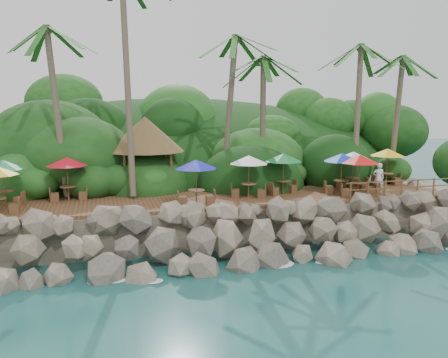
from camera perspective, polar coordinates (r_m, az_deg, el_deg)
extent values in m
plane|color=#19514F|center=(22.30, 4.02, -11.05)|extent=(140.00, 140.00, 0.00)
cube|color=gray|center=(37.04, -3.96, -1.23)|extent=(32.00, 25.20, 2.10)
ellipsoid|color=#143811|center=(44.50, -5.77, -0.89)|extent=(44.80, 28.00, 15.40)
cube|color=brown|center=(27.24, 0.00, -2.49)|extent=(26.00, 5.00, 0.20)
ellipsoid|color=white|center=(21.61, -20.05, -12.18)|extent=(1.20, 0.80, 0.06)
ellipsoid|color=white|center=(21.52, -11.91, -11.91)|extent=(1.20, 0.80, 0.06)
ellipsoid|color=white|center=(21.84, -3.87, -11.40)|extent=(1.20, 0.80, 0.06)
ellipsoid|color=white|center=(22.56, 3.77, -10.72)|extent=(1.20, 0.80, 0.06)
ellipsoid|color=white|center=(23.64, 10.79, -9.93)|extent=(1.20, 0.80, 0.06)
ellipsoid|color=white|center=(25.03, 17.07, -9.09)|extent=(1.20, 0.80, 0.06)
ellipsoid|color=white|center=(26.70, 22.61, -8.26)|extent=(1.20, 0.80, 0.06)
cylinder|color=brown|center=(28.66, -19.55, 7.50)|extent=(1.19, 1.38, 9.65)
ellipsoid|color=#23601E|center=(28.97, -20.08, 17.10)|extent=(6.00, 6.00, 2.40)
cylinder|color=brown|center=(28.28, -11.61, 11.29)|extent=(0.47, 3.02, 12.89)
cylinder|color=brown|center=(30.09, 0.62, 7.89)|extent=(1.01, 1.44, 9.46)
ellipsoid|color=#23601E|center=(30.36, 0.64, 16.87)|extent=(6.00, 6.00, 2.40)
cylinder|color=brown|center=(30.81, 4.70, 6.76)|extent=(0.67, 1.05, 8.27)
ellipsoid|color=#23601E|center=(30.92, 4.80, 14.44)|extent=(6.00, 6.00, 2.40)
cylinder|color=brown|center=(32.58, 15.84, 7.41)|extent=(1.15, 1.45, 9.19)
ellipsoid|color=#23601E|center=(32.80, 16.20, 15.48)|extent=(6.00, 6.00, 2.40)
cylinder|color=brown|center=(34.75, 20.13, 6.68)|extent=(0.62, 0.91, 8.50)
ellipsoid|color=#23601E|center=(34.87, 20.52, 13.66)|extent=(6.00, 6.00, 2.40)
cylinder|color=brown|center=(28.81, -11.90, 0.57)|extent=(0.16, 0.16, 2.40)
cylinder|color=brown|center=(29.08, -6.39, 0.79)|extent=(0.16, 0.16, 2.40)
cylinder|color=brown|center=(31.58, -12.18, 1.30)|extent=(0.16, 0.16, 2.40)
cylinder|color=brown|center=(31.83, -7.14, 1.49)|extent=(0.16, 0.16, 2.40)
cone|color=brown|center=(30.06, -9.52, 5.40)|extent=(4.90, 4.90, 2.20)
cylinder|color=brown|center=(30.43, 15.26, -0.64)|extent=(0.09, 0.09, 0.80)
cylinder|color=brown|center=(30.37, 15.29, 0.12)|extent=(0.90, 0.90, 0.05)
cylinder|color=brown|center=(30.31, 15.32, 0.83)|extent=(0.05, 0.05, 2.37)
cone|color=silver|center=(30.19, 15.40, 2.75)|extent=(2.26, 2.26, 0.48)
cube|color=brown|center=(30.07, 14.02, -0.99)|extent=(0.46, 0.46, 0.50)
cube|color=brown|center=(30.86, 16.44, -0.84)|extent=(0.46, 0.46, 0.50)
cylinder|color=brown|center=(25.26, -3.36, -2.28)|extent=(0.09, 0.09, 0.80)
cylinder|color=brown|center=(25.18, -3.37, -1.36)|extent=(0.90, 0.90, 0.05)
cylinder|color=brown|center=(25.12, -3.38, -0.52)|extent=(0.05, 0.05, 2.37)
cone|color=#0C0FA6|center=(24.97, -3.40, 1.80)|extent=(2.26, 2.26, 0.48)
cube|color=brown|center=(25.19, -5.06, -2.68)|extent=(0.48, 0.48, 0.50)
cube|color=brown|center=(25.40, -1.68, -2.54)|extent=(0.48, 0.48, 0.50)
cylinder|color=brown|center=(27.27, 2.99, -1.43)|extent=(0.09, 0.09, 0.80)
cylinder|color=brown|center=(27.20, 2.99, -0.58)|extent=(0.90, 0.90, 0.05)
cylinder|color=brown|center=(27.14, 3.00, 0.20)|extent=(0.05, 0.05, 2.37)
cone|color=white|center=(27.00, 3.02, 2.35)|extent=(2.26, 2.26, 0.48)
cube|color=brown|center=(27.32, 1.40, -1.72)|extent=(0.57, 0.57, 0.50)
cube|color=brown|center=(27.29, 4.57, -1.76)|extent=(0.57, 0.57, 0.50)
cylinder|color=brown|center=(27.64, -24.94, -2.13)|extent=(0.09, 0.09, 0.80)
cylinder|color=brown|center=(27.57, -24.99, -1.29)|extent=(0.90, 0.90, 0.05)
cylinder|color=brown|center=(27.51, -25.05, -0.52)|extent=(0.05, 0.05, 2.37)
cone|color=#0D763E|center=(27.37, -25.19, 1.59)|extent=(2.26, 2.26, 0.48)
cube|color=brown|center=(27.32, -23.52, -2.48)|extent=(0.57, 0.57, 0.50)
cylinder|color=brown|center=(27.73, -18.29, -1.70)|extent=(0.09, 0.09, 0.80)
cylinder|color=brown|center=(27.66, -18.34, -0.87)|extent=(0.90, 0.90, 0.05)
cylinder|color=brown|center=(27.60, -18.38, -0.10)|extent=(0.05, 0.05, 2.37)
cone|color=red|center=(27.46, -18.48, 2.01)|extent=(2.26, 2.26, 0.48)
cube|color=brown|center=(27.71, -19.83, -2.11)|extent=(0.51, 0.51, 0.50)
cube|color=brown|center=(27.82, -16.73, -1.91)|extent=(0.51, 0.51, 0.50)
cylinder|color=brown|center=(29.27, 13.97, -0.96)|extent=(0.09, 0.09, 0.80)
cylinder|color=brown|center=(29.20, 14.00, -0.17)|extent=(0.90, 0.90, 0.05)
cylinder|color=brown|center=(29.14, 14.03, 0.56)|extent=(0.05, 0.05, 2.37)
cone|color=#0D2DAF|center=(29.01, 14.10, 2.56)|extent=(2.26, 2.26, 0.48)
cube|color=brown|center=(29.08, 12.53, -1.27)|extent=(0.54, 0.54, 0.50)
cube|color=brown|center=(29.52, 15.36, -1.23)|extent=(0.54, 0.54, 0.50)
cylinder|color=brown|center=(28.49, 7.13, -1.03)|extent=(0.09, 0.09, 0.80)
cylinder|color=brown|center=(28.42, 7.15, -0.22)|extent=(0.90, 0.90, 0.05)
cylinder|color=brown|center=(28.36, 7.16, 0.53)|extent=(0.05, 0.05, 2.37)
cone|color=#0B6A27|center=(28.23, 7.21, 2.58)|extent=(2.26, 2.26, 0.48)
cube|color=brown|center=(28.00, 6.01, -1.50)|extent=(0.59, 0.59, 0.50)
cube|color=brown|center=(29.03, 8.20, -1.17)|extent=(0.59, 0.59, 0.50)
cube|color=brown|center=(25.57, -24.04, -3.27)|extent=(0.49, 0.49, 0.50)
cylinder|color=brown|center=(33.12, 19.03, -0.04)|extent=(0.09, 0.09, 0.80)
cylinder|color=brown|center=(33.06, 19.06, 0.66)|extent=(0.90, 0.90, 0.05)
cylinder|color=brown|center=(33.01, 19.10, 1.30)|extent=(0.05, 0.05, 2.37)
cone|color=yellow|center=(32.90, 19.19, 3.07)|extent=(2.26, 2.26, 0.48)
cube|color=brown|center=(32.72, 17.94, -0.36)|extent=(0.46, 0.46, 0.50)
cube|color=brown|center=(33.59, 20.06, -0.24)|extent=(0.46, 0.46, 0.50)
cylinder|color=brown|center=(28.68, 15.95, -1.24)|extent=(0.09, 0.09, 0.80)
cylinder|color=brown|center=(28.62, 15.99, -0.44)|extent=(0.90, 0.90, 0.05)
cylinder|color=brown|center=(28.56, 16.02, 0.31)|extent=(0.05, 0.05, 2.37)
cone|color=red|center=(28.43, 16.11, 2.34)|extent=(2.26, 2.26, 0.48)
cube|color=brown|center=(28.57, 14.46, -1.53)|extent=(0.58, 0.58, 0.50)
cube|color=brown|center=(28.87, 17.40, -1.55)|extent=(0.58, 0.58, 0.50)
cylinder|color=brown|center=(27.54, 15.06, -1.41)|extent=(0.10, 0.10, 1.00)
cylinder|color=brown|center=(28.10, 17.01, -1.29)|extent=(0.10, 0.10, 1.00)
cylinder|color=brown|center=(28.69, 18.88, -1.18)|extent=(0.10, 0.10, 1.00)
cylinder|color=brown|center=(29.31, 20.67, -1.06)|extent=(0.10, 0.10, 1.00)
cylinder|color=brown|center=(29.96, 22.38, -0.96)|extent=(0.10, 0.10, 1.00)
cylinder|color=brown|center=(30.63, 24.03, -0.85)|extent=(0.10, 0.10, 1.00)
cube|color=brown|center=(29.56, 21.59, -0.15)|extent=(8.30, 0.06, 0.06)
cube|color=brown|center=(29.62, 21.54, -0.91)|extent=(8.30, 0.06, 0.06)
imported|color=white|center=(29.84, 18.17, 0.08)|extent=(0.79, 0.64, 1.87)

